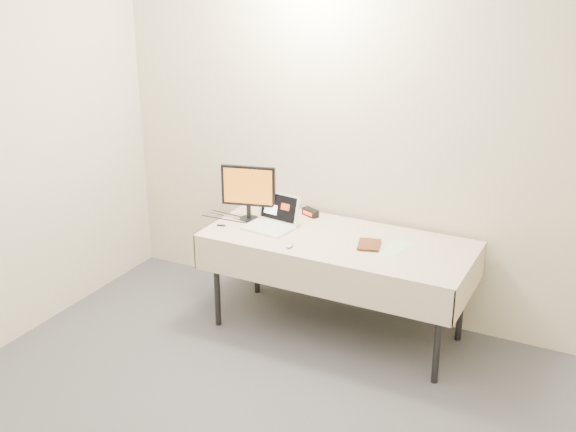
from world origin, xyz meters
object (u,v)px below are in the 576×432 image
at_px(table, 338,247).
at_px(monitor, 248,189).
at_px(laptop, 273,219).
at_px(book, 358,232).

xyz_separation_m(table, monitor, (-0.73, 0.03, 0.30)).
distance_m(laptop, monitor, 0.29).
height_order(laptop, book, laptop).
relative_size(laptop, monitor, 0.88).
distance_m(table, monitor, 0.79).
bearing_deg(book, monitor, 159.87).
bearing_deg(table, laptop, -178.52).
height_order(table, laptop, laptop).
bearing_deg(monitor, laptop, -25.65).
relative_size(table, monitor, 4.51).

